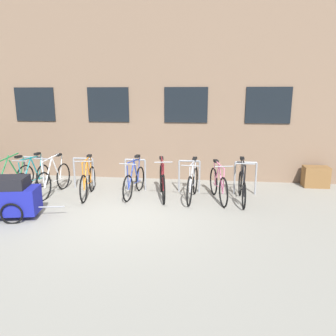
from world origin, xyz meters
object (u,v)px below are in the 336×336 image
(bicycle_white, at_px, (54,179))
(planter_box, at_px, (316,177))
(bicycle_silver, at_px, (193,184))
(bicycle_green, at_px, (11,179))
(bicycle_orange, at_px, (88,182))
(bicycle_teal, at_px, (32,178))
(bike_trailer, at_px, (15,197))
(bicycle_blue, at_px, (134,181))
(bicycle_maroon, at_px, (162,182))
(bicycle_pink, at_px, (218,185))
(bicycle_black, at_px, (242,186))

(bicycle_white, bearing_deg, planter_box, 12.37)
(bicycle_silver, xyz_separation_m, bicycle_green, (-4.95, -0.01, -0.02))
(bicycle_orange, bearing_deg, bicycle_green, 177.97)
(bicycle_orange, bearing_deg, bicycle_white, 176.72)
(bicycle_teal, bearing_deg, bike_trailer, -70.17)
(bicycle_blue, relative_size, bike_trailer, 1.11)
(bicycle_maroon, distance_m, bicycle_blue, 0.76)
(bicycle_blue, bearing_deg, bicycle_pink, -3.11)
(bicycle_white, bearing_deg, bicycle_orange, -3.28)
(bicycle_orange, bearing_deg, bicycle_maroon, 5.28)
(bicycle_teal, relative_size, bicycle_blue, 1.03)
(bicycle_black, distance_m, bicycle_pink, 0.59)
(bicycle_maroon, height_order, planter_box, bicycle_maroon)
(bicycle_blue, bearing_deg, bicycle_maroon, -2.73)
(bicycle_silver, height_order, bicycle_teal, bicycle_teal)
(bicycle_black, relative_size, bicycle_blue, 1.04)
(bicycle_silver, bearing_deg, bicycle_pink, 0.56)
(bicycle_maroon, height_order, bicycle_black, bicycle_black)
(bicycle_teal, height_order, planter_box, bicycle_teal)
(bicycle_maroon, relative_size, bicycle_blue, 1.08)
(bicycle_maroon, relative_size, bicycle_green, 1.06)
(bicycle_white, distance_m, bicycle_pink, 4.36)
(bicycle_green, relative_size, bicycle_pink, 0.99)
(bicycle_orange, height_order, planter_box, bicycle_orange)
(bicycle_black, bearing_deg, bicycle_teal, 178.66)
(bicycle_white, bearing_deg, bicycle_pink, 0.54)
(bicycle_silver, distance_m, bicycle_white, 3.71)
(bicycle_black, height_order, bicycle_green, bicycle_black)
(bicycle_teal, relative_size, planter_box, 2.43)
(bike_trailer, bearing_deg, planter_box, 24.67)
(bicycle_black, relative_size, bicycle_pink, 1.01)
(planter_box, bearing_deg, bicycle_white, -167.63)
(bicycle_pink, bearing_deg, bicycle_blue, 176.89)
(planter_box, bearing_deg, bicycle_black, -145.18)
(bicycle_teal, xyz_separation_m, planter_box, (7.90, 1.44, -0.08))
(bicycle_blue, distance_m, bicycle_pink, 2.20)
(bicycle_teal, bearing_deg, bicycle_maroon, -0.29)
(planter_box, bearing_deg, bicycle_teal, -169.69)
(bicycle_pink, bearing_deg, bicycle_black, -2.94)
(bicycle_silver, height_order, bicycle_green, bicycle_green)
(bicycle_maroon, bearing_deg, bicycle_teal, 179.71)
(bicycle_orange, xyz_separation_m, bike_trailer, (-0.98, -1.68, 0.09))
(bicycle_green, xyz_separation_m, bike_trailer, (1.23, -1.76, 0.10))
(bicycle_pink, height_order, bike_trailer, bicycle_pink)
(bicycle_green, bearing_deg, bicycle_pink, 0.19)
(bicycle_white, distance_m, bike_trailer, 1.74)
(bicycle_orange, bearing_deg, bicycle_pink, 1.63)
(bicycle_black, relative_size, bicycle_white, 0.95)
(bicycle_maroon, bearing_deg, bicycle_blue, 177.27)
(bicycle_pink, xyz_separation_m, planter_box, (2.84, 1.54, -0.09))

